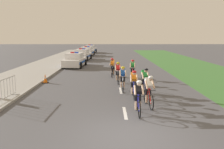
{
  "coord_description": "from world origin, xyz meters",
  "views": [
    {
      "loc": [
        -0.64,
        -6.95,
        3.3
      ],
      "look_at": [
        -0.53,
        5.67,
        1.1
      ],
      "focal_mm": 35.95,
      "sensor_mm": 36.0,
      "label": 1
    }
  ],
  "objects_px": {
    "cyclist_lead": "(138,96)",
    "cyclist_fifth": "(123,78)",
    "police_car_second": "(83,55)",
    "cyclist_third": "(134,83)",
    "crowd_barrier_front": "(4,90)",
    "cyclist_sixth": "(118,72)",
    "police_car_furthest": "(91,49)",
    "cyclist_seventh": "(133,69)",
    "traffic_cone_near": "(45,79)",
    "police_car_nearest": "(75,60)",
    "cyclist_eighth": "(113,67)",
    "cyclist_second": "(149,90)",
    "police_car_third": "(87,52)",
    "cyclist_fourth": "(145,80)"
  },
  "relations": [
    {
      "from": "police_car_second",
      "to": "cyclist_third",
      "type": "bearing_deg",
      "value": -75.17
    },
    {
      "from": "cyclist_fourth",
      "to": "cyclist_seventh",
      "type": "bearing_deg",
      "value": 93.17
    },
    {
      "from": "crowd_barrier_front",
      "to": "traffic_cone_near",
      "type": "distance_m",
      "value": 4.76
    },
    {
      "from": "police_car_third",
      "to": "traffic_cone_near",
      "type": "bearing_deg",
      "value": -92.13
    },
    {
      "from": "cyclist_second",
      "to": "traffic_cone_near",
      "type": "height_order",
      "value": "cyclist_second"
    },
    {
      "from": "cyclist_third",
      "to": "cyclist_eighth",
      "type": "relative_size",
      "value": 1.0
    },
    {
      "from": "cyclist_fourth",
      "to": "police_car_third",
      "type": "height_order",
      "value": "police_car_third"
    },
    {
      "from": "cyclist_eighth",
      "to": "police_car_third",
      "type": "bearing_deg",
      "value": 101.84
    },
    {
      "from": "cyclist_fourth",
      "to": "cyclist_eighth",
      "type": "relative_size",
      "value": 1.0
    },
    {
      "from": "police_car_third",
      "to": "police_car_furthest",
      "type": "xyz_separation_m",
      "value": [
        0.0,
        6.39,
        0.0
      ]
    },
    {
      "from": "cyclist_lead",
      "to": "cyclist_fifth",
      "type": "xyz_separation_m",
      "value": [
        -0.42,
        4.1,
        0.0
      ]
    },
    {
      "from": "cyclist_seventh",
      "to": "police_car_third",
      "type": "bearing_deg",
      "value": 105.28
    },
    {
      "from": "cyclist_second",
      "to": "cyclist_fourth",
      "type": "xyz_separation_m",
      "value": [
        0.16,
        2.34,
        0.0
      ]
    },
    {
      "from": "police_car_furthest",
      "to": "traffic_cone_near",
      "type": "bearing_deg",
      "value": -91.64
    },
    {
      "from": "crowd_barrier_front",
      "to": "police_car_third",
      "type": "bearing_deg",
      "value": 86.8
    },
    {
      "from": "cyclist_seventh",
      "to": "police_car_third",
      "type": "distance_m",
      "value": 20.81
    },
    {
      "from": "cyclist_seventh",
      "to": "police_car_furthest",
      "type": "relative_size",
      "value": 0.38
    },
    {
      "from": "cyclist_fifth",
      "to": "police_car_second",
      "type": "bearing_deg",
      "value": 104.55
    },
    {
      "from": "cyclist_second",
      "to": "police_car_third",
      "type": "height_order",
      "value": "police_car_third"
    },
    {
      "from": "cyclist_lead",
      "to": "traffic_cone_near",
      "type": "distance_m",
      "value": 8.62
    },
    {
      "from": "cyclist_second",
      "to": "police_car_third",
      "type": "relative_size",
      "value": 0.38
    },
    {
      "from": "cyclist_seventh",
      "to": "police_car_second",
      "type": "distance_m",
      "value": 14.81
    },
    {
      "from": "cyclist_second",
      "to": "cyclist_sixth",
      "type": "height_order",
      "value": "same"
    },
    {
      "from": "traffic_cone_near",
      "to": "crowd_barrier_front",
      "type": "bearing_deg",
      "value": -98.03
    },
    {
      "from": "cyclist_seventh",
      "to": "police_car_nearest",
      "type": "xyz_separation_m",
      "value": [
        -5.48,
        7.02,
        -0.11
      ]
    },
    {
      "from": "cyclist_sixth",
      "to": "police_car_second",
      "type": "distance_m",
      "value": 15.82
    },
    {
      "from": "traffic_cone_near",
      "to": "cyclist_fourth",
      "type": "bearing_deg",
      "value": -25.16
    },
    {
      "from": "cyclist_sixth",
      "to": "cyclist_seventh",
      "type": "height_order",
      "value": "same"
    },
    {
      "from": "cyclist_eighth",
      "to": "cyclist_second",
      "type": "bearing_deg",
      "value": -78.61
    },
    {
      "from": "cyclist_lead",
      "to": "cyclist_third",
      "type": "bearing_deg",
      "value": 88.27
    },
    {
      "from": "cyclist_eighth",
      "to": "traffic_cone_near",
      "type": "distance_m",
      "value": 5.41
    },
    {
      "from": "cyclist_third",
      "to": "cyclist_sixth",
      "type": "height_order",
      "value": "same"
    },
    {
      "from": "cyclist_lead",
      "to": "cyclist_eighth",
      "type": "relative_size",
      "value": 1.0
    },
    {
      "from": "police_car_nearest",
      "to": "cyclist_fifth",
      "type": "bearing_deg",
      "value": -67.08
    },
    {
      "from": "police_car_furthest",
      "to": "police_car_second",
      "type": "bearing_deg",
      "value": -90.0
    },
    {
      "from": "cyclist_lead",
      "to": "cyclist_seventh",
      "type": "xyz_separation_m",
      "value": [
        0.53,
        7.79,
        0.0
      ]
    },
    {
      "from": "cyclist_second",
      "to": "police_car_second",
      "type": "bearing_deg",
      "value": 105.16
    },
    {
      "from": "cyclist_fifth",
      "to": "cyclist_eighth",
      "type": "height_order",
      "value": "same"
    },
    {
      "from": "police_car_nearest",
      "to": "crowd_barrier_front",
      "type": "relative_size",
      "value": 1.95
    },
    {
      "from": "cyclist_seventh",
      "to": "police_car_third",
      "type": "xyz_separation_m",
      "value": [
        -5.48,
        20.07,
        -0.11
      ]
    },
    {
      "from": "cyclist_lead",
      "to": "police_car_nearest",
      "type": "xyz_separation_m",
      "value": [
        -4.95,
        14.81,
        -0.11
      ]
    },
    {
      "from": "cyclist_second",
      "to": "cyclist_eighth",
      "type": "distance_m",
      "value": 8.07
    },
    {
      "from": "police_car_third",
      "to": "traffic_cone_near",
      "type": "distance_m",
      "value": 21.47
    },
    {
      "from": "cyclist_eighth",
      "to": "police_car_furthest",
      "type": "height_order",
      "value": "police_car_furthest"
    },
    {
      "from": "cyclist_third",
      "to": "police_car_third",
      "type": "distance_m",
      "value": 25.79
    },
    {
      "from": "cyclist_fifth",
      "to": "crowd_barrier_front",
      "type": "bearing_deg",
      "value": -158.27
    },
    {
      "from": "cyclist_third",
      "to": "traffic_cone_near",
      "type": "xyz_separation_m",
      "value": [
        -5.82,
        3.85,
        -0.48
      ]
    },
    {
      "from": "police_car_nearest",
      "to": "crowd_barrier_front",
      "type": "distance_m",
      "value": 13.18
    },
    {
      "from": "crowd_barrier_front",
      "to": "cyclist_seventh",
      "type": "bearing_deg",
      "value": 41.2
    },
    {
      "from": "cyclist_lead",
      "to": "cyclist_fourth",
      "type": "xyz_separation_m",
      "value": [
        0.78,
        3.35,
        0.0
      ]
    }
  ]
}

